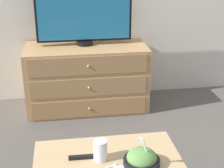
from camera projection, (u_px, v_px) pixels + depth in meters
name	position (u px, v px, depth m)	size (l,w,h in m)	color
ground_plane	(76.00, 95.00, 3.60)	(12.00, 12.00, 0.00)	#56514C
dresser	(87.00, 77.00, 3.23)	(1.11, 0.52, 0.61)	tan
tv	(84.00, 11.00, 3.05)	(0.86, 0.15, 0.60)	black
takeout_bowl	(142.00, 159.00, 1.68)	(0.18, 0.18, 0.18)	black
drink_cup	(100.00, 151.00, 1.71)	(0.07, 0.07, 0.11)	beige
remote_control	(84.00, 157.00, 1.74)	(0.16, 0.02, 0.02)	black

